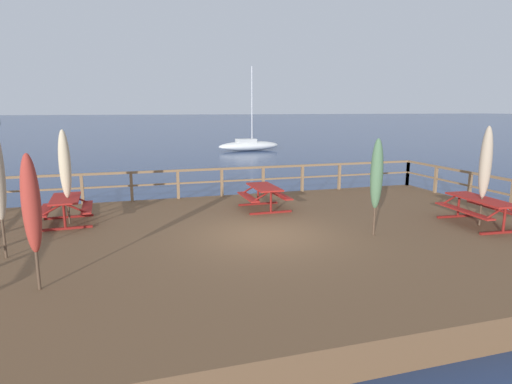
{
  "coord_description": "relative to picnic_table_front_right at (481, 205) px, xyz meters",
  "views": [
    {
      "loc": [
        -3.36,
        -10.33,
        3.88
      ],
      "look_at": [
        0.0,
        0.82,
        1.61
      ],
      "focal_mm": 29.98,
      "sensor_mm": 36.0,
      "label": 1
    }
  ],
  "objects": [
    {
      "name": "patio_umbrella_tall_mid_right",
      "position": [
        -3.46,
        -0.03,
        1.05
      ],
      "size": [
        0.32,
        0.32,
        2.55
      ],
      "color": "#4C3828",
      "rests_on": "wooden_deck"
    },
    {
      "name": "picnic_table_front_right",
      "position": [
        0.0,
        0.0,
        0.0
      ],
      "size": [
        1.55,
        2.25,
        0.78
      ],
      "color": "maroon",
      "rests_on": "wooden_deck"
    },
    {
      "name": "sailboat_distant",
      "position": [
        1.44,
        29.35,
        -0.67
      ],
      "size": [
        6.15,
        2.37,
        7.72
      ],
      "color": "white",
      "rests_on": "ground"
    },
    {
      "name": "ground_plane",
      "position": [
        -6.21,
        0.81,
        -1.18
      ],
      "size": [
        600.0,
        600.0,
        0.0
      ],
      "primitive_type": "plane",
      "color": "navy"
    },
    {
      "name": "patio_umbrella_short_back",
      "position": [
        -11.26,
        -1.3,
        1.04
      ],
      "size": [
        0.32,
        0.32,
        2.53
      ],
      "color": "#4C3828",
      "rests_on": "wooden_deck"
    },
    {
      "name": "railing_waterside_far",
      "position": [
        -6.21,
        6.12,
        0.18
      ],
      "size": [
        16.57,
        0.1,
        1.09
      ],
      "color": "brown",
      "rests_on": "wooden_deck"
    },
    {
      "name": "picnic_table_mid_centre",
      "position": [
        -11.36,
        3.55,
        -0.01
      ],
      "size": [
        1.48,
        1.79,
        0.78
      ],
      "color": "maroon",
      "rests_on": "wooden_deck"
    },
    {
      "name": "patio_umbrella_tall_mid_left",
      "position": [
        -11.29,
        3.5,
        1.16
      ],
      "size": [
        0.32,
        0.32,
        2.71
      ],
      "color": "#4C3828",
      "rests_on": "wooden_deck"
    },
    {
      "name": "wooden_deck",
      "position": [
        -6.21,
        0.81,
        -0.87
      ],
      "size": [
        16.77,
        10.93,
        0.61
      ],
      "primitive_type": "cube",
      "color": "brown",
      "rests_on": "ground"
    },
    {
      "name": "picnic_table_back_right",
      "position": [
        -5.31,
        3.66,
        -0.01
      ],
      "size": [
        1.42,
        1.71,
        0.78
      ],
      "color": "maroon",
      "rests_on": "wooden_deck"
    },
    {
      "name": "patio_umbrella_tall_front",
      "position": [
        -0.03,
        -0.06,
        1.23
      ],
      "size": [
        0.32,
        0.32,
        2.82
      ],
      "color": "#4C3828",
      "rests_on": "wooden_deck"
    }
  ]
}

